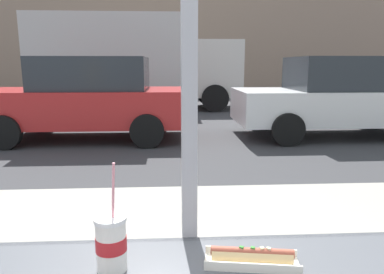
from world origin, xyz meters
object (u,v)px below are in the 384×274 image
(hotdog_tray_near, at_px, (252,257))
(box_truck, at_px, (132,60))
(parked_car_white, at_px, (338,97))
(soda_cup_left, at_px, (111,243))
(parked_car_red, at_px, (88,98))

(hotdog_tray_near, bearing_deg, box_truck, 97.54)
(parked_car_white, relative_size, box_truck, 0.60)
(parked_car_white, height_order, box_truck, box_truck)
(soda_cup_left, height_order, parked_car_red, parked_car_red)
(parked_car_red, height_order, box_truck, box_truck)
(soda_cup_left, xyz_separation_m, parked_car_white, (3.75, 6.58, -0.19))
(parked_car_red, xyz_separation_m, parked_car_white, (5.30, -0.00, 0.00))
(soda_cup_left, bearing_deg, parked_car_red, 103.21)
(soda_cup_left, relative_size, box_truck, 0.04)
(hotdog_tray_near, relative_size, parked_car_white, 0.07)
(hotdog_tray_near, distance_m, parked_car_white, 7.39)
(hotdog_tray_near, distance_m, parked_car_red, 6.86)
(hotdog_tray_near, height_order, parked_car_red, parked_car_red)
(hotdog_tray_near, height_order, box_truck, box_truck)
(soda_cup_left, relative_size, parked_car_red, 0.07)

